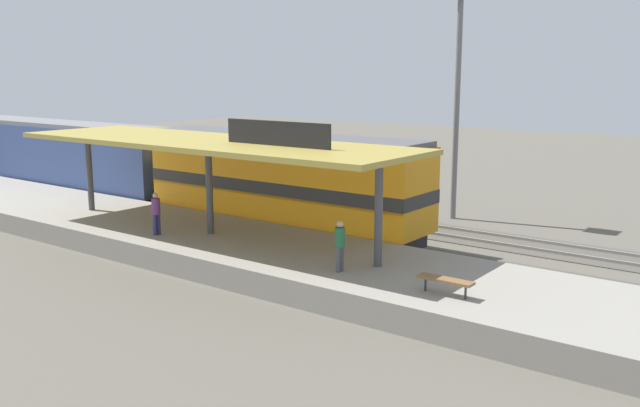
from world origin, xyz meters
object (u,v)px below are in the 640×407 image
Objects in this scene: passenger_carriage_front at (56,156)px; light_mast at (459,50)px; locomotive at (282,182)px; freight_car at (249,169)px; person_waiting at (340,243)px; person_walking at (156,211)px; platform_bench at (445,280)px.

light_mast reaches higher than passenger_carriage_front.
locomotive is 1.20× the size of freight_car.
person_waiting is (-5.89, -25.40, -0.46)m from passenger_carriage_front.
light_mast is at bearing -24.44° from person_walking.
locomotive is 8.44× the size of person_walking.
person_waiting is (-10.49, -13.70, -0.12)m from freight_car.
platform_bench is 0.15× the size of light_mast.
freight_car is (4.60, 6.31, -0.44)m from locomotive.
passenger_carriage_front is at bearing 108.90° from light_mast.
freight_car is (10.60, 17.57, 0.63)m from platform_bench.
person_waiting is at bearing 88.34° from platform_bench.
locomotive reaches higher than person_waiting.
person_waiting is (-13.69, -2.61, -6.54)m from light_mast.
freight_car reaches higher than platform_bench.
locomotive is at bearing 51.48° from person_waiting.
platform_bench is 0.08× the size of passenger_carriage_front.
person_waiting is (0.11, 3.87, 0.51)m from platform_bench.
passenger_carriage_front is at bearing 111.48° from freight_car.
freight_car is 7.02× the size of person_waiting.
passenger_carriage_front is (6.00, 29.27, 0.97)m from platform_bench.
passenger_carriage_front is 26.07m from person_waiting.
locomotive is 6.27m from person_walking.
light_mast is at bearing -31.53° from locomotive.
locomotive is (6.00, 11.27, 1.07)m from platform_bench.
passenger_carriage_front reaches higher than person_walking.
person_walking is at bearing -110.17° from passenger_carriage_front.
locomotive is at bearing -14.02° from person_walking.
passenger_carriage_front is 12.57m from freight_car.
locomotive reaches higher than platform_bench.
locomotive reaches higher than freight_car.
locomotive is at bearing 61.96° from platform_bench.
locomotive is at bearing -126.10° from freight_car.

